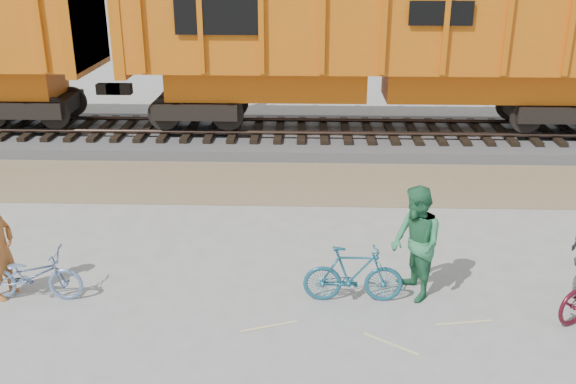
% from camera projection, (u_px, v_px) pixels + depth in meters
% --- Properties ---
extents(ground, '(120.00, 120.00, 0.00)m').
position_uv_depth(ground, '(333.00, 300.00, 10.50)').
color(ground, '#9E9E99').
rests_on(ground, ground).
extents(gravel_strip, '(120.00, 3.00, 0.02)m').
position_uv_depth(gravel_strip, '(326.00, 183.00, 15.62)').
color(gravel_strip, '#94805C').
rests_on(gravel_strip, ground).
extents(ballast_bed, '(120.00, 4.00, 0.30)m').
position_uv_depth(ballast_bed, '(323.00, 137.00, 18.83)').
color(ballast_bed, slate).
rests_on(ballast_bed, ground).
extents(track, '(120.00, 2.60, 0.24)m').
position_uv_depth(track, '(324.00, 127.00, 18.71)').
color(track, black).
rests_on(track, ballast_bed).
extents(hopper_car_center, '(14.00, 3.13, 4.65)m').
position_uv_depth(hopper_car_center, '(377.00, 38.00, 17.75)').
color(hopper_car_center, black).
rests_on(hopper_car_center, track).
extents(bicycle_blue, '(1.67, 0.62, 0.87)m').
position_uv_depth(bicycle_blue, '(31.00, 275.00, 10.40)').
color(bicycle_blue, '#6A85B4').
rests_on(bicycle_blue, ground).
extents(bicycle_teal, '(1.62, 0.47, 0.97)m').
position_uv_depth(bicycle_teal, '(353.00, 274.00, 10.32)').
color(bicycle_teal, '#1E5C73').
rests_on(bicycle_teal, ground).
extents(person_solo, '(0.49, 0.67, 1.71)m').
position_uv_depth(person_solo, '(0.00, 249.00, 10.36)').
color(person_solo, '#AA5D28').
rests_on(person_solo, ground).
extents(person_man, '(0.96, 1.10, 1.91)m').
position_uv_depth(person_man, '(416.00, 244.00, 10.30)').
color(person_man, '#2F784C').
rests_on(person_man, ground).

